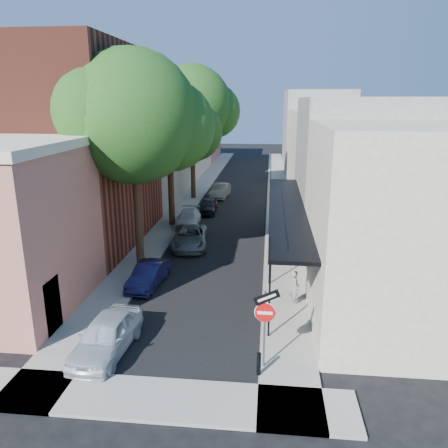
% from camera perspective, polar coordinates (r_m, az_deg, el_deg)
% --- Properties ---
extents(ground, '(160.00, 160.00, 0.00)m').
position_cam_1_polar(ground, '(15.29, -7.55, -19.66)').
color(ground, black).
rests_on(ground, ground).
extents(road_surface, '(6.00, 64.00, 0.01)m').
position_cam_1_polar(road_surface, '(43.09, 1.68, 4.06)').
color(road_surface, black).
rests_on(road_surface, ground).
extents(sidewalk_left, '(2.00, 64.00, 0.12)m').
position_cam_1_polar(sidewalk_left, '(43.55, -3.59, 4.24)').
color(sidewalk_left, gray).
rests_on(sidewalk_left, ground).
extents(sidewalk_right, '(2.00, 64.00, 0.12)m').
position_cam_1_polar(sidewalk_right, '(42.97, 7.02, 3.99)').
color(sidewalk_right, gray).
rests_on(sidewalk_right, ground).
extents(sidewalk_cross, '(12.00, 2.00, 0.12)m').
position_cam_1_polar(sidewalk_cross, '(14.48, -8.53, -21.73)').
color(sidewalk_cross, gray).
rests_on(sidewalk_cross, ground).
extents(buildings_left, '(10.10, 59.10, 12.00)m').
position_cam_1_polar(buildings_left, '(42.86, -11.11, 10.38)').
color(buildings_left, '#B5705D').
rests_on(buildings_left, ground).
extents(buildings_right, '(9.80, 55.00, 10.00)m').
position_cam_1_polar(buildings_right, '(42.17, 14.12, 9.42)').
color(buildings_right, beige).
rests_on(buildings_right, ground).
extents(sign_post, '(0.89, 0.17, 2.99)m').
position_cam_1_polar(sign_post, '(14.70, 5.39, -11.82)').
color(sign_post, '#595B60').
rests_on(sign_post, ground).
extents(bollard, '(0.14, 0.14, 0.80)m').
position_cam_1_polar(bollard, '(15.07, 4.58, -17.75)').
color(bollard, black).
rests_on(bollard, sidewalk_right).
extents(oak_near, '(7.48, 6.80, 11.42)m').
position_cam_1_polar(oak_near, '(23.27, -10.59, 13.24)').
color(oak_near, '#301F13').
rests_on(oak_near, ground).
extents(oak_mid, '(6.60, 6.00, 10.20)m').
position_cam_1_polar(oak_mid, '(31.04, -6.40, 12.49)').
color(oak_mid, '#301F13').
rests_on(oak_mid, ground).
extents(oak_far, '(7.70, 7.00, 11.90)m').
position_cam_1_polar(oak_far, '(39.86, -3.52, 15.03)').
color(oak_far, '#301F13').
rests_on(oak_far, ground).
extents(parked_car_a, '(1.87, 4.10, 1.37)m').
position_cam_1_polar(parked_car_a, '(16.77, -15.11, -13.88)').
color(parked_car_a, silver).
rests_on(parked_car_a, ground).
extents(parked_car_b, '(1.55, 3.58, 1.14)m').
position_cam_1_polar(parked_car_b, '(21.88, -9.81, -6.58)').
color(parked_car_b, '#13143C').
rests_on(parked_car_b, ground).
extents(parked_car_c, '(2.57, 4.68, 1.24)m').
position_cam_1_polar(parked_car_c, '(27.24, -4.48, -1.73)').
color(parked_car_c, slate).
rests_on(parked_car_c, ground).
extents(parked_car_d, '(1.87, 4.07, 1.15)m').
position_cam_1_polar(parked_car_d, '(31.69, -4.69, 0.72)').
color(parked_car_d, white).
rests_on(parked_car_d, ground).
extents(parked_car_e, '(1.50, 3.50, 1.18)m').
position_cam_1_polar(parked_car_e, '(35.39, -2.14, 2.39)').
color(parked_car_e, black).
rests_on(parked_car_e, ground).
extents(parked_car_f, '(1.70, 4.05, 1.30)m').
position_cam_1_polar(parked_car_f, '(40.97, -0.51, 4.37)').
color(parked_car_f, gray).
rests_on(parked_car_f, ground).
extents(pedestrian, '(0.46, 0.63, 1.58)m').
position_cam_1_polar(pedestrian, '(19.61, 9.22, -8.22)').
color(pedestrian, gray).
rests_on(pedestrian, sidewalk_right).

